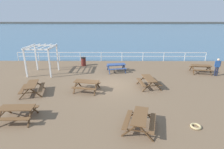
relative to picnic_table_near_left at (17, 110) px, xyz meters
name	(u,v)px	position (x,y,z in m)	size (l,w,h in m)	color
ground_plane	(111,86)	(4.98, 5.10, -0.68)	(30.00, 24.00, 0.20)	brown
sea_band	(113,30)	(4.98, 57.85, -0.58)	(142.00, 90.00, 0.01)	#476B84
distant_shoreline	(113,24)	(4.98, 100.85, -0.58)	(142.00, 6.00, 1.80)	#4C4C47
seaward_railing	(112,55)	(4.98, 12.85, 0.18)	(23.07, 0.07, 1.08)	white
picnic_table_near_left	(17,110)	(0.00, 0.00, 0.00)	(1.86, 1.61, 0.80)	brown
picnic_table_near_right	(149,80)	(7.97, 4.63, 0.00)	(1.76, 2.00, 0.80)	brown
picnic_table_mid_centre	(116,66)	(5.48, 8.62, 0.00)	(2.04, 1.81, 0.80)	#334C84
picnic_table_far_left	(201,67)	(13.73, 8.26, 0.00)	(1.98, 1.74, 0.80)	brown
picnic_table_far_right	(87,83)	(3.19, 3.91, 0.00)	(2.05, 1.82, 0.80)	brown
picnic_table_seaward	(32,86)	(-0.65, 3.36, 0.00)	(1.87, 2.09, 0.80)	brown
picnic_table_corner	(140,119)	(6.49, -0.76, 0.00)	(1.91, 2.12, 0.80)	brown
visitor	(217,66)	(14.77, 7.39, 0.36)	(0.53, 0.25, 1.66)	#1E2338
lattice_pergola	(41,53)	(-1.57, 7.98, 1.41)	(2.51, 2.63, 2.70)	white
litter_bin	(83,61)	(1.86, 10.76, -0.10)	(0.55, 0.55, 0.95)	#591E19
rope_coil	(196,126)	(9.40, -0.62, -0.53)	(0.55, 0.55, 0.11)	tan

